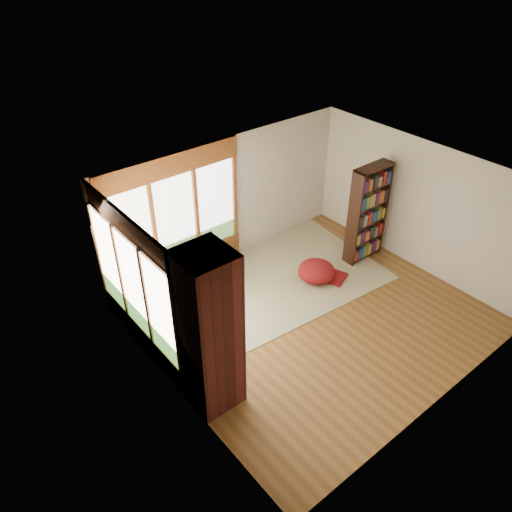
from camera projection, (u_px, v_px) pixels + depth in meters
floor at (313, 317)px, 8.93m from camera, size 5.50×5.50×0.00m
ceiling at (324, 186)px, 7.45m from camera, size 5.50×5.50×0.00m
wall_back at (228, 201)px, 9.79m from camera, size 5.50×0.04×2.60m
wall_front at (451, 341)px, 6.59m from camera, size 5.50×0.04×2.60m
wall_left at (173, 330)px, 6.77m from camera, size 0.04×5.00×2.60m
wall_right at (419, 206)px, 9.61m from camera, size 0.04×5.00×2.60m
windows_back at (176, 219)px, 9.12m from camera, size 2.82×0.10×1.90m
windows_left at (133, 284)px, 7.52m from camera, size 0.10×2.62×1.90m
roller_blind at (107, 238)px, 7.84m from camera, size 0.03×0.72×0.90m
brick_chimney at (209, 333)px, 6.73m from camera, size 0.70×0.70×2.60m
sectional_sofa at (167, 300)px, 8.83m from camera, size 2.20×2.20×0.80m
area_rug at (283, 274)px, 9.98m from camera, size 3.88×3.09×0.01m
bookshelf at (368, 214)px, 9.91m from camera, size 0.88×0.29×2.05m
pouf at (316, 271)px, 9.73m from camera, size 0.79×0.79×0.39m
dog_tan at (164, 279)px, 8.54m from camera, size 1.03×0.88×0.50m
dog_brindle at (162, 309)px, 7.92m from camera, size 0.91×0.98×0.48m
throw_pillows at (162, 274)px, 8.67m from camera, size 1.98×1.68×0.45m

